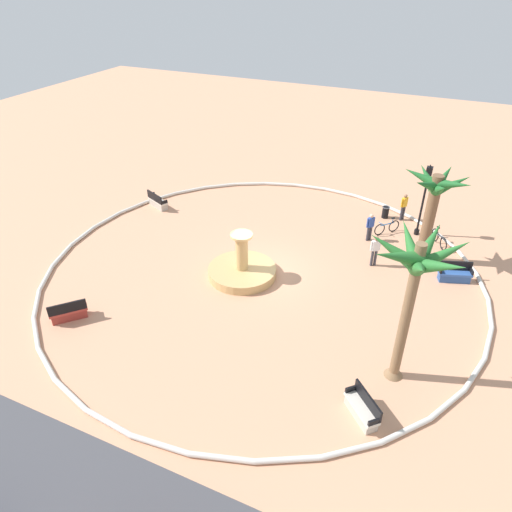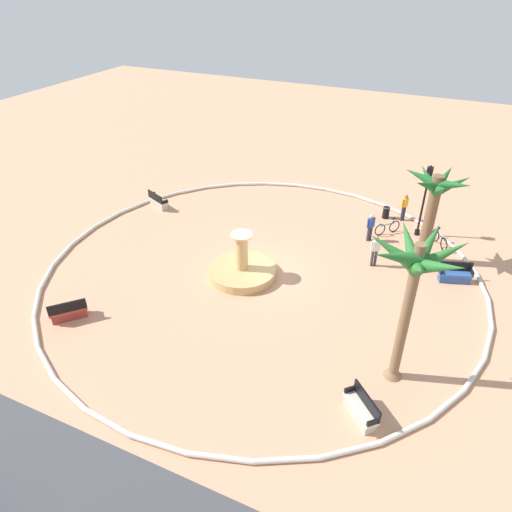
{
  "view_description": "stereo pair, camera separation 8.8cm",
  "coord_description": "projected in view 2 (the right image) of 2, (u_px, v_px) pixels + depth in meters",
  "views": [
    {
      "loc": [
        -7.89,
        18.18,
        13.57
      ],
      "look_at": [
        0.23,
        0.22,
        1.0
      ],
      "focal_mm": 33.18,
      "sensor_mm": 36.0,
      "label": 1
    },
    {
      "loc": [
        -7.97,
        18.14,
        13.57
      ],
      "look_at": [
        0.23,
        0.22,
        1.0
      ],
      "focal_mm": 33.18,
      "sensor_mm": 36.0,
      "label": 2
    }
  ],
  "objects": [
    {
      "name": "ground_plane",
      "position": [
        262.0,
        271.0,
        24.0
      ],
      "size": [
        80.0,
        80.0,
        0.0
      ],
      "primitive_type": "plane",
      "color": "tan"
    },
    {
      "name": "plaza_curb",
      "position": [
        262.0,
        270.0,
        23.95
      ],
      "size": [
        21.71,
        21.71,
        0.2
      ],
      "primitive_type": "torus",
      "color": "silver",
      "rests_on": "ground"
    },
    {
      "name": "fountain",
      "position": [
        242.0,
        270.0,
        23.53
      ],
      "size": [
        3.4,
        3.4,
        2.39
      ],
      "color": "tan",
      "rests_on": "ground"
    },
    {
      "name": "palm_tree_near_fountain",
      "position": [
        415.0,
        272.0,
        15.5
      ],
      "size": [
        3.39,
        3.52,
        6.13
      ],
      "color": "brown",
      "rests_on": "ground"
    },
    {
      "name": "palm_tree_by_curb",
      "position": [
        434.0,
        200.0,
        23.02
      ],
      "size": [
        3.36,
        3.25,
        5.03
      ],
      "color": "brown",
      "rests_on": "ground"
    },
    {
      "name": "bench_east",
      "position": [
        455.0,
        275.0,
        23.12
      ],
      "size": [
        1.68,
        1.0,
        1.0
      ],
      "color": "#335BA8",
      "rests_on": "ground"
    },
    {
      "name": "bench_west",
      "position": [
        158.0,
        202.0,
        29.98
      ],
      "size": [
        1.67,
        1.11,
        1.0
      ],
      "color": "beige",
      "rests_on": "ground"
    },
    {
      "name": "bench_north",
      "position": [
        69.0,
        312.0,
        20.72
      ],
      "size": [
        1.45,
        1.52,
        1.0
      ],
      "color": "#B73D33",
      "rests_on": "ground"
    },
    {
      "name": "bench_southeast",
      "position": [
        361.0,
        410.0,
        16.26
      ],
      "size": [
        1.48,
        1.49,
        1.0
      ],
      "color": "beige",
      "rests_on": "ground"
    },
    {
      "name": "lamppost",
      "position": [
        425.0,
        195.0,
        25.85
      ],
      "size": [
        0.32,
        0.32,
        4.25
      ],
      "color": "black",
      "rests_on": "ground"
    },
    {
      "name": "trash_bin",
      "position": [
        386.0,
        212.0,
        28.7
      ],
      "size": [
        0.46,
        0.46,
        0.73
      ],
      "color": "black",
      "rests_on": "ground"
    },
    {
      "name": "bicycle_red_frame",
      "position": [
        387.0,
        228.0,
        27.08
      ],
      "size": [
        1.19,
        1.32,
        0.94
      ],
      "color": "black",
      "rests_on": "ground"
    },
    {
      "name": "bicycle_by_lamppost",
      "position": [
        440.0,
        239.0,
        25.97
      ],
      "size": [
        0.96,
        1.49,
        0.94
      ],
      "color": "black",
      "rests_on": "ground"
    },
    {
      "name": "person_cyclist_helmet",
      "position": [
        371.0,
        226.0,
        26.14
      ],
      "size": [
        0.37,
        0.43,
        1.64
      ],
      "color": "#33333D",
      "rests_on": "ground"
    },
    {
      "name": "person_cyclist_photo",
      "position": [
        404.0,
        206.0,
        28.16
      ],
      "size": [
        0.36,
        0.46,
        1.69
      ],
      "color": "#33333D",
      "rests_on": "ground"
    },
    {
      "name": "person_pedestrian_stroll",
      "position": [
        375.0,
        250.0,
        23.96
      ],
      "size": [
        0.46,
        0.35,
        1.7
      ],
      "color": "#33333D",
      "rests_on": "ground"
    }
  ]
}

